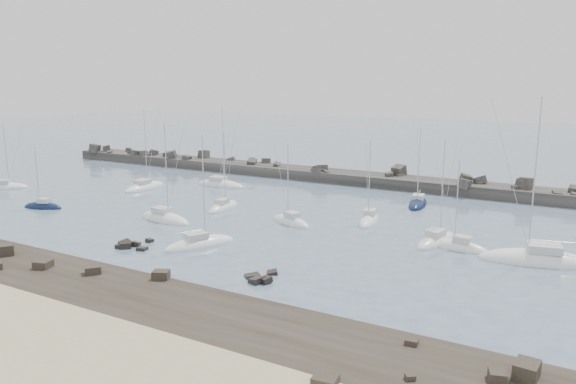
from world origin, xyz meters
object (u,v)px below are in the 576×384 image
object	(u,v)px
sailboat_1	(145,188)
sailboat_10	(437,242)
sailboat_4	(220,185)
sailboat_11	(537,261)
sailboat_13	(165,219)
sailboat_3	(223,208)
sailboat_8	(418,204)
sailboat_2	(43,207)
sailboat_9	(459,248)
sailboat_6	(369,221)
sailboat_0	(6,188)
sailboat_5	(291,222)
sailboat_7	(200,245)

from	to	relation	value
sailboat_1	sailboat_10	size ratio (longest dim) A/B	1.12
sailboat_4	sailboat_11	xyz separation A→B (m)	(52.56, -17.06, 0.02)
sailboat_10	sailboat_13	xyz separation A→B (m)	(-33.80, -7.75, 0.01)
sailboat_3	sailboat_13	distance (m)	9.69
sailboat_8	sailboat_2	bearing A→B (deg)	-148.35
sailboat_1	sailboat_9	xyz separation A→B (m)	(54.31, -8.19, 0.01)
sailboat_4	sailboat_6	world-z (taller)	sailboat_4
sailboat_1	sailboat_8	world-z (taller)	sailboat_1
sailboat_1	sailboat_10	distance (m)	51.99
sailboat_1	sailboat_10	bearing A→B (deg)	-7.71
sailboat_0	sailboat_2	world-z (taller)	sailboat_0
sailboat_5	sailboat_9	world-z (taller)	sailboat_5
sailboat_0	sailboat_9	world-z (taller)	sailboat_0
sailboat_1	sailboat_11	size ratio (longest dim) A/B	0.79
sailboat_1	sailboat_10	world-z (taller)	sailboat_1
sailboat_7	sailboat_13	size ratio (longest dim) A/B	0.97
sailboat_0	sailboat_13	distance (m)	38.20
sailboat_3	sailboat_7	size ratio (longest dim) A/B	0.87
sailboat_7	sailboat_9	xyz separation A→B (m)	(25.49, 13.16, 0.01)
sailboat_0	sailboat_11	size ratio (longest dim) A/B	0.64
sailboat_0	sailboat_10	xyz separation A→B (m)	(71.88, 4.77, 0.00)
sailboat_2	sailboat_8	xyz separation A→B (m)	(46.34, 28.56, -0.00)
sailboat_0	sailboat_4	world-z (taller)	sailboat_4
sailboat_2	sailboat_13	world-z (taller)	sailboat_13
sailboat_2	sailboat_6	distance (m)	46.55
sailboat_11	sailboat_6	bearing A→B (deg)	162.04
sailboat_0	sailboat_1	world-z (taller)	sailboat_1
sailboat_0	sailboat_6	world-z (taller)	sailboat_6
sailboat_4	sailboat_9	xyz separation A→B (m)	(44.58, -16.41, 0.01)
sailboat_2	sailboat_13	size ratio (longest dim) A/B	0.71
sailboat_0	sailboat_11	bearing A→B (deg)	2.01
sailboat_4	sailboat_8	bearing A→B (deg)	3.88
sailboat_7	sailboat_13	distance (m)	12.94
sailboat_8	sailboat_9	size ratio (longest dim) A/B	1.16
sailboat_9	sailboat_11	world-z (taller)	sailboat_11
sailboat_1	sailboat_2	size ratio (longest dim) A/B	1.46
sailboat_1	sailboat_11	bearing A→B (deg)	-8.08
sailboat_0	sailboat_5	world-z (taller)	sailboat_0
sailboat_2	sailboat_3	bearing A→B (deg)	29.03
sailboat_6	sailboat_11	size ratio (longest dim) A/B	0.65
sailboat_10	sailboat_1	bearing A→B (deg)	172.29
sailboat_7	sailboat_9	world-z (taller)	sailboat_7
sailboat_10	sailboat_2	bearing A→B (deg)	-168.41
sailboat_8	sailboat_13	world-z (taller)	sailboat_13
sailboat_6	sailboat_7	distance (m)	23.01
sailboat_0	sailboat_3	xyz separation A→B (m)	(40.73, 6.35, 0.00)
sailboat_4	sailboat_8	xyz separation A→B (m)	(34.21, 2.32, 0.01)
sailboat_3	sailboat_8	xyz separation A→B (m)	(23.58, 15.93, -0.00)
sailboat_0	sailboat_6	bearing A→B (deg)	8.94
sailboat_10	sailboat_9	bearing A→B (deg)	-23.64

